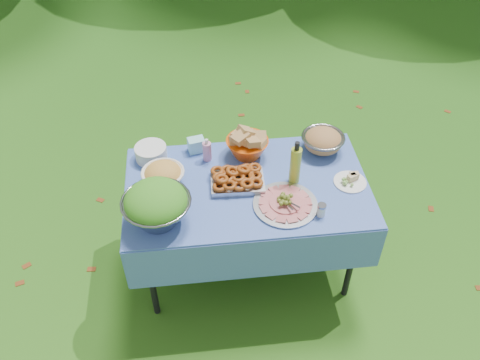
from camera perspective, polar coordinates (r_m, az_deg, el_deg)
The scene contains 14 objects.
ground at distance 3.62m, azimuth 0.71°, elevation -9.34°, with size 80.00×80.00×0.00m, color #0B3D0B.
picnic_table at distance 3.33m, azimuth 0.76°, elevation -5.35°, with size 1.46×0.86×0.76m, color #84AEFD.
salad_bowl at distance 2.80m, azimuth -9.38°, elevation -2.77°, with size 0.38×0.38×0.25m, color gray, non-canonical shape.
pasta_bowl_white at distance 3.05m, azimuth -8.64°, elevation 0.58°, with size 0.25×0.25×0.14m, color white, non-canonical shape.
plate_stack at distance 3.26m, azimuth -9.97°, elevation 3.05°, with size 0.20×0.20×0.09m, color white.
wipes_box at distance 3.28m, azimuth -4.93°, elevation 3.95°, with size 0.10×0.08×0.09m, color #99ECF5.
sanitizer_bottle at distance 3.19m, azimuth -3.72°, elevation 3.44°, with size 0.06×0.06×0.16m, color pink.
bread_bowl at distance 3.21m, azimuth 0.81°, elevation 4.10°, with size 0.27×0.27×0.18m, color #DC4C0A, non-canonical shape.
pasta_bowl_steel at distance 3.31m, azimuth 9.28°, elevation 4.40°, with size 0.27×0.27×0.14m, color gray, non-canonical shape.
fried_tray at distance 3.04m, azimuth -0.29°, elevation 0.05°, with size 0.32×0.22×0.07m, color silver.
charcuterie_platter at distance 2.92m, azimuth 5.15°, elevation -2.26°, with size 0.38×0.38×0.09m, color #9EA0A4.
oil_bottle at distance 3.00m, azimuth 6.25°, elevation 1.99°, with size 0.07×0.07×0.30m, color #A9BD2D.
cheese_plate at distance 3.13m, azimuth 12.30°, elevation 0.09°, with size 0.20×0.20×0.05m, color white.
shaker at distance 2.89m, azimuth 9.12°, elevation -3.34°, with size 0.05×0.05×0.08m, color silver.
Camera 1 is at (-0.29, -2.19, 2.87)m, focal length 38.00 mm.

